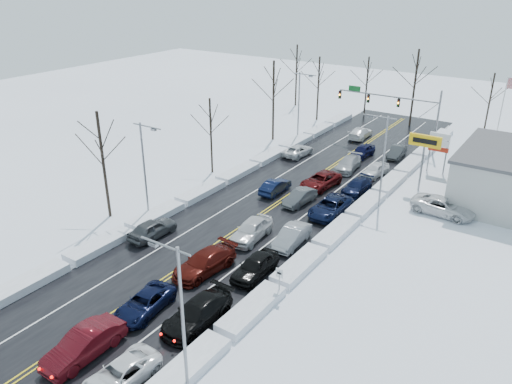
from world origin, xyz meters
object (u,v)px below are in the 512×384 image
Objects in this scene: tires_plus_sign at (425,145)px; oncoming_car_0 at (275,193)px; flagpole at (503,112)px; traffic_signal_mast at (398,106)px.

tires_plus_sign is 15.77m from oncoming_car_0.
traffic_signal_mast is at bearing -170.27° from flagpole.
traffic_signal_mast is 22.11m from oncoming_car_0.
traffic_signal_mast is 2.21× the size of tires_plus_sign.
traffic_signal_mast is at bearing -104.10° from oncoming_car_0.
traffic_signal_mast is 1.33× the size of flagpole.
traffic_signal_mast is at bearing 120.46° from tires_plus_sign.
oncoming_car_0 is at bearing -143.81° from tires_plus_sign.
flagpole is at bearing 9.73° from traffic_signal_mast.
oncoming_car_0 is (-12.07, -8.83, -4.99)m from tires_plus_sign.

